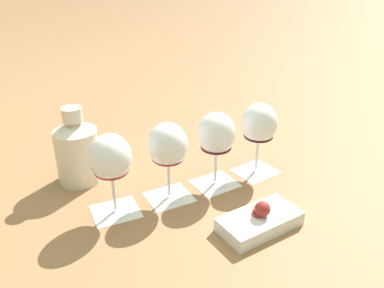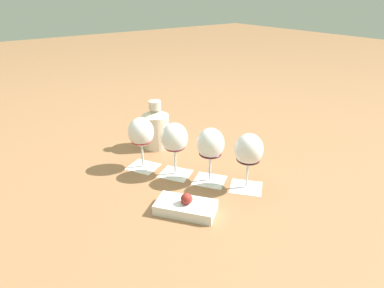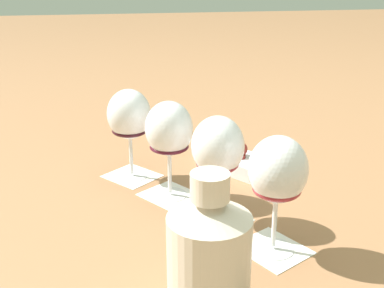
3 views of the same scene
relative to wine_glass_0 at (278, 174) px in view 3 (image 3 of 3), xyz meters
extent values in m
plane|color=#936642|center=(0.17, 0.10, -0.13)|extent=(8.00, 8.00, 0.00)
cube|color=white|center=(0.00, 0.00, -0.13)|extent=(0.14, 0.13, 0.00)
cube|color=white|center=(0.12, 0.07, -0.13)|extent=(0.14, 0.13, 0.00)
cube|color=white|center=(0.22, 0.14, -0.13)|extent=(0.14, 0.14, 0.00)
cube|color=white|center=(0.33, 0.20, -0.13)|extent=(0.14, 0.14, 0.00)
cylinder|color=white|center=(0.00, 0.00, -0.13)|extent=(0.07, 0.07, 0.01)
cylinder|color=white|center=(0.00, 0.00, -0.08)|extent=(0.01, 0.01, 0.09)
ellipsoid|color=white|center=(0.00, 0.00, 0.01)|extent=(0.09, 0.09, 0.11)
ellipsoid|color=#A02B35|center=(0.00, 0.00, -0.02)|extent=(0.08, 0.08, 0.03)
cylinder|color=white|center=(0.12, 0.07, -0.13)|extent=(0.07, 0.07, 0.01)
cylinder|color=white|center=(0.12, 0.07, -0.08)|extent=(0.01, 0.01, 0.09)
ellipsoid|color=white|center=(0.12, 0.07, 0.01)|extent=(0.09, 0.09, 0.11)
ellipsoid|color=maroon|center=(0.12, 0.07, -0.02)|extent=(0.08, 0.08, 0.03)
cylinder|color=white|center=(0.22, 0.14, -0.13)|extent=(0.07, 0.07, 0.01)
cylinder|color=white|center=(0.22, 0.14, -0.08)|extent=(0.01, 0.01, 0.09)
ellipsoid|color=white|center=(0.22, 0.14, 0.01)|extent=(0.09, 0.09, 0.11)
ellipsoid|color=#4B1322|center=(0.22, 0.14, -0.03)|extent=(0.08, 0.08, 0.02)
cylinder|color=white|center=(0.33, 0.20, -0.13)|extent=(0.07, 0.07, 0.01)
cylinder|color=white|center=(0.33, 0.20, -0.08)|extent=(0.01, 0.01, 0.09)
ellipsoid|color=white|center=(0.33, 0.20, 0.01)|extent=(0.09, 0.09, 0.11)
ellipsoid|color=#320E18|center=(0.33, 0.20, -0.03)|extent=(0.08, 0.08, 0.02)
cylinder|color=beige|center=(-0.12, 0.13, -0.06)|extent=(0.11, 0.11, 0.14)
cone|color=beige|center=(-0.12, 0.13, 0.02)|extent=(0.11, 0.11, 0.03)
cylinder|color=beige|center=(-0.12, 0.13, 0.05)|extent=(0.05, 0.05, 0.03)
cube|color=silver|center=(0.32, -0.04, -0.12)|extent=(0.20, 0.18, 0.03)
cylinder|color=maroon|center=(0.32, -0.04, -0.10)|extent=(0.02, 0.02, 0.01)
sphere|color=#B2703D|center=(0.33, -0.03, -0.09)|extent=(0.03, 0.03, 0.03)
cylinder|color=#B2703D|center=(0.32, -0.02, -0.10)|extent=(0.02, 0.02, 0.01)
sphere|color=maroon|center=(0.33, -0.04, -0.08)|extent=(0.03, 0.03, 0.03)
camera|label=1|loc=(0.22, -0.75, 0.42)|focal=38.00mm
camera|label=2|loc=(1.01, -0.53, 0.48)|focal=32.00mm
camera|label=3|loc=(-0.63, 0.25, 0.30)|focal=45.00mm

